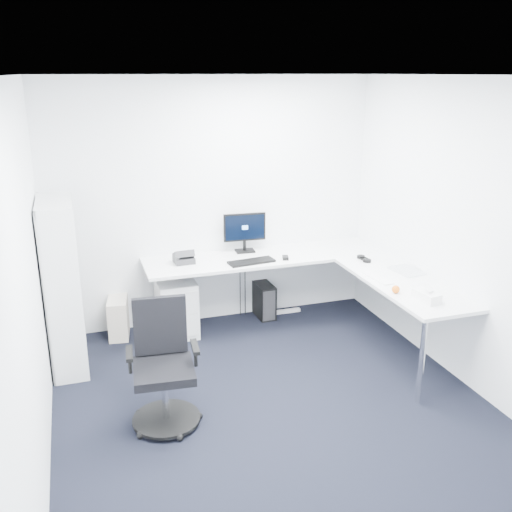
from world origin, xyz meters
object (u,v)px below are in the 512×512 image
object	(u,v)px
l_desk	(281,301)
laptop	(407,260)
bookshelf	(63,285)
monitor	(245,232)
task_chair	(164,368)

from	to	relation	value
l_desk	laptop	xyz separation A→B (m)	(1.12, -0.59, 0.53)
bookshelf	l_desk	bearing A→B (deg)	-1.32
laptop	l_desk	bearing A→B (deg)	145.28
monitor	laptop	size ratio (longest dim) A/B	1.35
monitor	task_chair	bearing A→B (deg)	-120.11
l_desk	laptop	size ratio (longest dim) A/B	7.94
bookshelf	laptop	world-z (taller)	bookshelf
task_chair	monitor	world-z (taller)	monitor
l_desk	task_chair	bearing A→B (deg)	-139.44
task_chair	laptop	xyz separation A→B (m)	(2.57, 0.66, 0.42)
l_desk	monitor	size ratio (longest dim) A/B	5.87
monitor	l_desk	bearing A→B (deg)	-62.78
bookshelf	monitor	bearing A→B (deg)	14.49
l_desk	laptop	bearing A→B (deg)	-27.94
bookshelf	laptop	distance (m)	3.36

